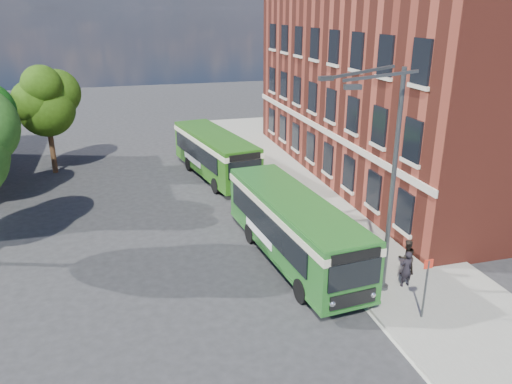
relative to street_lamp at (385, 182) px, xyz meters
name	(u,v)px	position (x,y,z in m)	size (l,w,h in m)	color
ground	(247,285)	(-4.84, 2.00, -4.79)	(120.00, 120.00, 0.00)	#262629
pavement	(326,200)	(2.16, 10.00, -4.72)	(6.00, 48.00, 0.15)	gray
kerb_line	(278,207)	(-0.89, 10.00, -4.79)	(0.12, 48.00, 0.01)	beige
brick_office	(406,72)	(9.16, 14.00, 2.18)	(12.10, 26.00, 14.20)	maroon
street_lamp	(385,182)	(0.00, 0.00, 0.00)	(2.96, 2.38, 9.00)	#3A3D40
bus_stop_sign	(426,285)	(0.76, -2.20, -3.28)	(0.35, 0.08, 2.52)	#3A3D40
bus_front	(293,223)	(-2.27, 3.60, -2.96)	(3.53, 10.67, 3.02)	#215C1F
bus_rear	(215,151)	(-3.34, 16.42, -2.96)	(4.28, 10.19, 3.02)	#255B14
pedestrian_a	(406,269)	(1.34, -0.05, -3.86)	(0.57, 0.37, 1.55)	black
pedestrian_b	(406,257)	(1.88, 0.82, -3.84)	(0.78, 0.60, 1.59)	black
tree_right	(46,100)	(-14.01, 20.40, 0.30)	(4.44, 4.23, 7.50)	#392414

